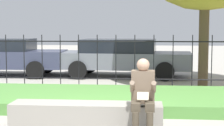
{
  "coord_description": "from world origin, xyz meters",
  "views": [
    {
      "loc": [
        1.03,
        -6.32,
        1.73
      ],
      "look_at": [
        0.32,
        2.0,
        0.94
      ],
      "focal_mm": 60.0,
      "sensor_mm": 36.0,
      "label": 1
    }
  ],
  "objects_px": {
    "car_parked_center": "(122,57)",
    "car_parked_left": "(3,56)",
    "stone_bench": "(86,116)",
    "person_seated_reader": "(143,94)"
  },
  "relations": [
    {
      "from": "stone_bench",
      "to": "car_parked_center",
      "type": "xyz_separation_m",
      "value": [
        0.24,
        6.75,
        0.52
      ]
    },
    {
      "from": "car_parked_center",
      "to": "car_parked_left",
      "type": "xyz_separation_m",
      "value": [
        -4.3,
        -0.07,
        0.0
      ]
    },
    {
      "from": "car_parked_center",
      "to": "car_parked_left",
      "type": "distance_m",
      "value": 4.3
    },
    {
      "from": "person_seated_reader",
      "to": "car_parked_center",
      "type": "distance_m",
      "value": 7.1
    },
    {
      "from": "car_parked_left",
      "to": "car_parked_center",
      "type": "bearing_deg",
      "value": -1.02
    },
    {
      "from": "stone_bench",
      "to": "person_seated_reader",
      "type": "height_order",
      "value": "person_seated_reader"
    },
    {
      "from": "person_seated_reader",
      "to": "car_parked_center",
      "type": "bearing_deg",
      "value": 95.97
    },
    {
      "from": "person_seated_reader",
      "to": "car_parked_left",
      "type": "distance_m",
      "value": 8.61
    },
    {
      "from": "stone_bench",
      "to": "car_parked_left",
      "type": "distance_m",
      "value": 7.84
    },
    {
      "from": "stone_bench",
      "to": "car_parked_center",
      "type": "height_order",
      "value": "car_parked_center"
    }
  ]
}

